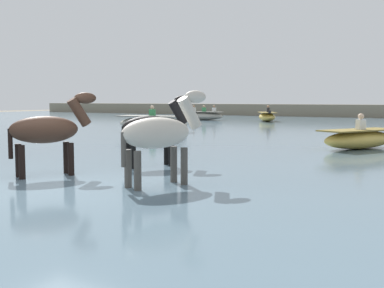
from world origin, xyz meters
TOP-DOWN VIEW (x-y plane):
  - ground_plane at (0.00, 0.00)m, footprint 120.00×120.00m
  - water_surface at (0.00, 10.00)m, footprint 90.00×90.00m
  - horse_lead_pinto at (1.49, 1.05)m, footprint 0.93×1.71m
  - horse_trailing_dark_bay at (-0.96, 0.79)m, footprint 1.07×1.65m
  - horse_flank_black at (-0.06, 2.95)m, footprint 1.16×1.56m
  - boat_distant_west at (-7.12, 12.48)m, footprint 3.65×1.68m
  - boat_mid_channel at (2.91, 9.33)m, footprint 2.14×2.97m
  - boat_mid_outer at (-6.86, 25.26)m, footprint 2.43×3.17m
  - boat_far_inshore at (-11.61, 24.77)m, footprint 3.05×1.55m

SIDE VIEW (x-z plane):
  - ground_plane at x=0.00m, z-range 0.00..0.00m
  - water_surface at x=0.00m, z-range 0.00..0.26m
  - boat_mid_channel at x=2.91m, z-range 0.02..1.08m
  - boat_mid_outer at x=-6.86m, z-range 0.02..1.12m
  - boat_far_inshore at x=-11.61m, z-range 0.03..1.12m
  - boat_distant_west at x=-7.12m, z-range 0.02..1.23m
  - horse_flank_black at x=-0.06m, z-range 0.17..1.99m
  - horse_trailing_dark_bay at x=-0.96m, z-range 0.17..2.04m
  - horse_lead_pinto at x=1.49m, z-range 0.17..2.06m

